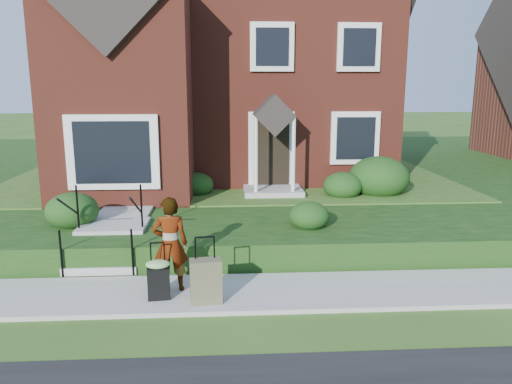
{
  "coord_description": "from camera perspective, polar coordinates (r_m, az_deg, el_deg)",
  "views": [
    {
      "loc": [
        -0.08,
        -8.1,
        3.57
      ],
      "look_at": [
        0.53,
        2.0,
        1.4
      ],
      "focal_mm": 35.0,
      "sensor_mm": 36.0,
      "label": 1
    }
  ],
  "objects": [
    {
      "name": "ground",
      "position": [
        8.85,
        -2.69,
        -11.7
      ],
      "size": [
        120.0,
        120.0,
        0.0
      ],
      "primitive_type": "plane",
      "color": "#2D5119",
      "rests_on": "ground"
    },
    {
      "name": "sidewalk",
      "position": [
        8.84,
        -2.69,
        -11.47
      ],
      "size": [
        60.0,
        1.6,
        0.08
      ],
      "primitive_type": "cube",
      "color": "#9E9B93",
      "rests_on": "ground"
    },
    {
      "name": "terrace",
      "position": [
        19.71,
        8.58,
        2.39
      ],
      "size": [
        44.0,
        20.0,
        0.6
      ],
      "primitive_type": "cube",
      "color": "#12350E",
      "rests_on": "ground"
    },
    {
      "name": "walkway",
      "position": [
        13.65,
        -13.56,
        -0.71
      ],
      "size": [
        1.2,
        6.0,
        0.06
      ],
      "primitive_type": "cube",
      "color": "#9E9B93",
      "rests_on": "terrace"
    },
    {
      "name": "main_house",
      "position": [
        17.79,
        -4.01,
        17.5
      ],
      "size": [
        10.4,
        10.2,
        9.4
      ],
      "color": "maroon",
      "rests_on": "terrace"
    },
    {
      "name": "front_steps",
      "position": [
        10.7,
        -16.43,
        -5.25
      ],
      "size": [
        1.4,
        2.02,
        1.5
      ],
      "color": "#9E9B93",
      "rests_on": "ground"
    },
    {
      "name": "foundation_shrubs",
      "position": [
        13.08,
        0.75,
        1.08
      ],
      "size": [
        9.84,
        4.48,
        1.17
      ],
      "color": "#163610",
      "rests_on": "terrace"
    },
    {
      "name": "woman",
      "position": [
        8.7,
        -9.78,
        -5.89
      ],
      "size": [
        0.64,
        0.45,
        1.66
      ],
      "primitive_type": "imported",
      "rotation": [
        0.0,
        0.0,
        3.23
      ],
      "color": "#999999",
      "rests_on": "sidewalk"
    },
    {
      "name": "suitcase_black",
      "position": [
        8.53,
        -11.08,
        -9.56
      ],
      "size": [
        0.44,
        0.37,
        0.97
      ],
      "rotation": [
        0.0,
        0.0,
        0.11
      ],
      "color": "black",
      "rests_on": "sidewalk"
    },
    {
      "name": "suitcase_olive",
      "position": [
        8.29,
        -5.75,
        -10.08
      ],
      "size": [
        0.54,
        0.34,
        1.11
      ],
      "rotation": [
        0.0,
        0.0,
        0.12
      ],
      "color": "brown",
      "rests_on": "sidewalk"
    }
  ]
}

